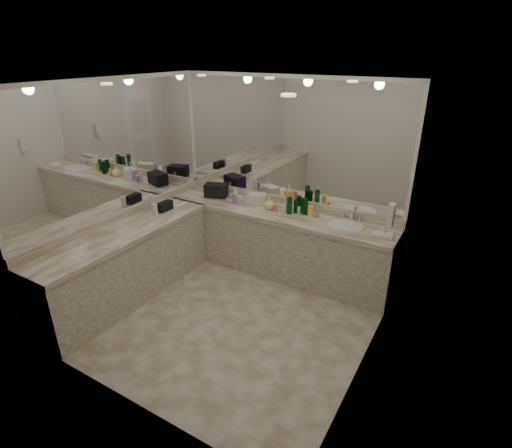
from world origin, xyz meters
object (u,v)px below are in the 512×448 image
Objects in this scene: sink at (345,226)px; hand_towel at (382,235)px; wall_phone at (391,215)px; black_toiletry_bag at (216,191)px; soap_bottle_a at (235,195)px; soap_bottle_c at (270,203)px; soap_bottle_b at (248,197)px; cream_cosmetic_case at (257,199)px.

sink is 1.94× the size of hand_towel.
wall_phone is 0.76× the size of black_toiletry_bag.
black_toiletry_bag is at bearing 176.91° from hand_towel.
sink is at bearing 169.32° from hand_towel.
soap_bottle_a reaches higher than black_toiletry_bag.
hand_towel is at bearing -3.09° from black_toiletry_bag.
wall_phone reaches higher than sink.
sink is at bearing -0.23° from soap_bottle_c.
cream_cosmetic_case is at bearing 39.95° from soap_bottle_b.
hand_towel is (2.44, -0.13, -0.07)m from black_toiletry_bag.
black_toiletry_bag is (-2.57, 0.54, -0.36)m from wall_phone.
black_toiletry_bag is 2.44m from hand_towel.
cream_cosmetic_case is at bearing 4.07° from black_toiletry_bag.
sink is 1.83× the size of wall_phone.
soap_bottle_b is 1.14× the size of soap_bottle_c.
hand_towel is 1.53m from soap_bottle_c.
soap_bottle_c is (-1.06, 0.00, 0.10)m from sink.
black_toiletry_bag reaches higher than sink.
sink is 1.76× the size of cream_cosmetic_case.
sink is at bearing -0.32° from soap_bottle_b.
cream_cosmetic_case is (0.66, 0.05, -0.02)m from black_toiletry_bag.
soap_bottle_b is (-1.87, 0.10, 0.08)m from hand_towel.
soap_bottle_c is at bearing -41.21° from cream_cosmetic_case.
cream_cosmetic_case is 1.21× the size of soap_bottle_b.
soap_bottle_a is at bearing 177.12° from hand_towel.
black_toiletry_bag is 0.35m from soap_bottle_a.
hand_towel is 1.17× the size of soap_bottle_a.
soap_bottle_a is (0.35, -0.03, 0.01)m from black_toiletry_bag.
cream_cosmetic_case is at bearing 160.74° from soap_bottle_c.
soap_bottle_b reaches higher than cream_cosmetic_case.
black_toiletry_bag is at bearing 162.12° from cream_cosmetic_case.
wall_phone is 0.61m from hand_towel.
cream_cosmetic_case is at bearing 13.27° from soap_bottle_a.
soap_bottle_b is 0.34m from soap_bottle_c.
wall_phone is at bearing -16.84° from soap_bottle_c.
black_toiletry_bag reaches higher than cream_cosmetic_case.
hand_towel is at bearing -2.88° from soap_bottle_a.
black_toiletry_bag is 1.63× the size of soap_bottle_a.
sink is 1.39× the size of black_toiletry_bag.
soap_bottle_b is at bearing -2.38° from soap_bottle_a.
wall_phone is at bearing -71.68° from hand_towel.
soap_bottle_b is (-2.01, 0.51, -0.35)m from wall_phone.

